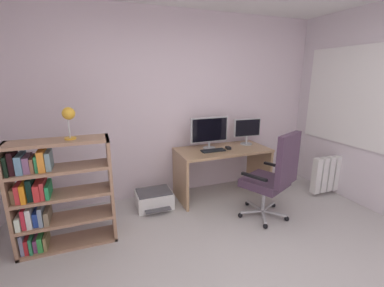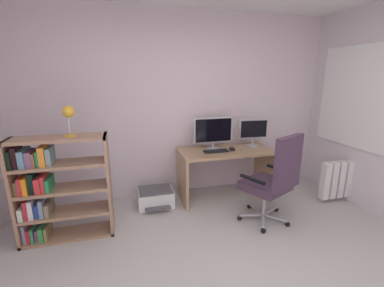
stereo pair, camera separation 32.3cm
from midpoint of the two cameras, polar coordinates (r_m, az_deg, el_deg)
wall_back at (r=3.84m, az=-6.36°, el=8.14°), size 4.54×0.10×2.64m
window_pane at (r=4.22m, az=29.40°, el=9.03°), size 0.01×1.31×1.28m
window_frame at (r=4.21m, az=29.34°, el=9.04°), size 0.02×1.39×1.36m
desk at (r=3.82m, az=4.27°, el=-4.04°), size 1.34×0.65×0.72m
monitor_main at (r=3.72m, az=1.38°, el=2.83°), size 0.58×0.18×0.46m
monitor_secondary at (r=4.01m, az=9.83°, el=3.13°), size 0.44×0.18×0.40m
keyboard at (r=3.64m, az=2.18°, el=-1.59°), size 0.34×0.13×0.02m
computer_mouse at (r=3.76m, az=5.60°, el=-1.01°), size 0.08×0.11×0.03m
office_chair at (r=3.24m, az=14.92°, el=-6.74°), size 0.67×0.70×1.13m
bookshelf at (r=3.09m, az=-31.29°, el=-9.81°), size 0.96×0.31×1.15m
desk_lamp at (r=2.84m, az=-28.59°, el=5.29°), size 0.13×0.12×0.31m
printer at (r=3.67m, az=-10.91°, el=-12.01°), size 0.48×0.44×0.24m
radiator at (r=4.38m, az=26.72°, el=-5.93°), size 0.72×0.10×0.53m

